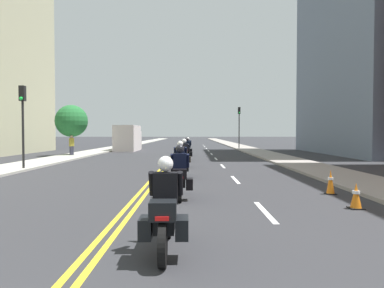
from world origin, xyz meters
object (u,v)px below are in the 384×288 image
(motorcycle_4, at_px, (187,151))
(motorcycle_5, at_px, (188,148))
(street_tree_0, at_px, (72,121))
(pedestrian_0, at_px, (72,146))
(motorcycle_3, at_px, (185,156))
(motorcycle_2, at_px, (181,163))
(motorcycle_0, at_px, (166,213))
(traffic_cone_0, at_px, (357,196))
(traffic_light_near, at_px, (23,112))
(traffic_cone_1, at_px, (331,182))
(parked_truck, at_px, (129,139))
(motorcycle_1, at_px, (180,176))
(traffic_light_far, at_px, (240,121))

(motorcycle_4, bearing_deg, motorcycle_5, 87.56)
(motorcycle_4, xyz_separation_m, motorcycle_5, (0.02, 4.92, -0.01))
(street_tree_0, bearing_deg, pedestrian_0, -71.57)
(motorcycle_3, bearing_deg, motorcycle_2, -89.61)
(motorcycle_0, relative_size, traffic_cone_0, 3.14)
(motorcycle_4, bearing_deg, motorcycle_3, -93.12)
(traffic_cone_0, bearing_deg, traffic_light_near, 144.64)
(traffic_light_near, relative_size, street_tree_0, 1.02)
(traffic_cone_1, xyz_separation_m, parked_truck, (-11.58, 27.85, 0.88))
(motorcycle_1, xyz_separation_m, traffic_light_far, (6.04, 31.56, 2.80))
(traffic_cone_0, bearing_deg, traffic_light_far, 87.57)
(motorcycle_5, relative_size, traffic_light_near, 0.49)
(traffic_light_near, xyz_separation_m, traffic_light_far, (14.58, 23.68, 0.39))
(traffic_cone_1, distance_m, traffic_light_near, 15.42)
(motorcycle_5, distance_m, traffic_cone_0, 21.27)
(motorcycle_0, bearing_deg, traffic_cone_1, 47.47)
(motorcycle_1, height_order, traffic_cone_0, motorcycle_1)
(motorcycle_5, bearing_deg, parked_truck, 127.74)
(motorcycle_0, relative_size, traffic_light_far, 0.42)
(motorcycle_3, bearing_deg, street_tree_0, 135.82)
(motorcycle_4, distance_m, street_tree_0, 11.42)
(motorcycle_1, height_order, traffic_cone_1, motorcycle_1)
(motorcycle_4, height_order, motorcycle_5, motorcycle_4)
(motorcycle_0, xyz_separation_m, traffic_light_near, (-8.47, 12.70, 2.42))
(motorcycle_2, height_order, motorcycle_4, motorcycle_4)
(traffic_cone_0, height_order, parked_truck, parked_truck)
(motorcycle_1, height_order, street_tree_0, street_tree_0)
(motorcycle_1, relative_size, traffic_cone_1, 2.64)
(traffic_cone_0, bearing_deg, parked_truck, 110.76)
(motorcycle_4, relative_size, parked_truck, 0.35)
(traffic_light_near, xyz_separation_m, parked_truck, (1.80, 20.67, -1.80))
(motorcycle_1, xyz_separation_m, motorcycle_3, (-0.08, 9.40, -0.00))
(motorcycle_1, xyz_separation_m, pedestrian_0, (-9.74, 18.76, 0.26))
(motorcycle_4, distance_m, parked_truck, 15.71)
(parked_truck, bearing_deg, traffic_cone_0, -69.24)
(traffic_light_near, bearing_deg, pedestrian_0, 96.27)
(motorcycle_2, relative_size, traffic_light_far, 0.43)
(traffic_cone_0, height_order, street_tree_0, street_tree_0)
(street_tree_0, bearing_deg, traffic_cone_0, -55.07)
(motorcycle_5, distance_m, traffic_light_far, 13.96)
(motorcycle_1, distance_m, pedestrian_0, 21.13)
(motorcycle_1, xyz_separation_m, traffic_cone_0, (4.64, -1.47, -0.32))
(pedestrian_0, relative_size, street_tree_0, 0.41)
(motorcycle_3, relative_size, motorcycle_5, 0.94)
(traffic_light_far, distance_m, pedestrian_0, 20.48)
(motorcycle_5, bearing_deg, traffic_light_far, 65.50)
(traffic_cone_0, distance_m, traffic_light_near, 16.40)
(motorcycle_2, relative_size, motorcycle_5, 0.99)
(motorcycle_4, xyz_separation_m, traffic_cone_0, (4.65, -15.84, -0.33))
(motorcycle_0, xyz_separation_m, traffic_light_far, (6.11, 36.38, 2.81))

